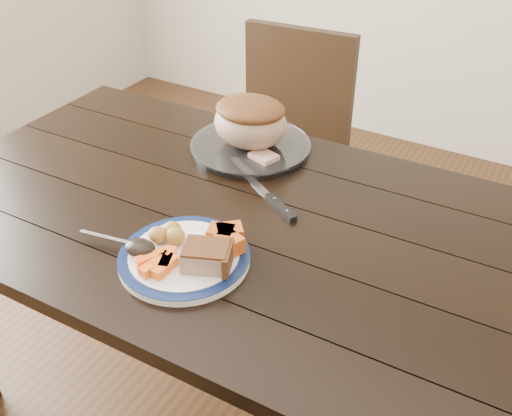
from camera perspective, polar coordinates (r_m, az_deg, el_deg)
The scene contains 15 objects.
ground at distance 1.91m, azimuth -1.86°, elevation -19.03°, with size 4.00×4.00×0.00m, color #472B16.
dining_table at distance 1.44m, azimuth -2.35°, elevation -3.37°, with size 1.62×0.94×0.75m.
chair_far at distance 2.15m, azimuth 2.90°, elevation 6.35°, with size 0.45×0.46×0.93m.
dinner_plate at distance 1.24m, azimuth -7.17°, elevation -4.98°, with size 0.28×0.28×0.02m, color white.
plate_rim at distance 1.23m, azimuth -7.20°, elevation -4.68°, with size 0.28×0.28×0.02m, color #0D1B43.
serving_platter at distance 1.64m, azimuth -0.55°, elevation 6.08°, with size 0.33×0.33×0.02m, color white.
pork_slice at distance 1.18m, azimuth -4.98°, elevation -4.87°, with size 0.10×0.08×0.04m, color tan.
roasted_potatoes at distance 1.26m, azimuth -8.73°, elevation -2.54°, with size 0.08×0.07×0.04m.
carrot_batons at distance 1.20m, azimuth -9.63°, elevation -5.40°, with size 0.08×0.10×0.02m.
pumpkin_wedges at distance 1.24m, azimuth -2.95°, elevation -2.97°, with size 0.10×0.09×0.04m.
dark_mushroom at distance 1.24m, azimuth -11.51°, elevation -3.93°, with size 0.07×0.05×0.03m, color black.
fork at distance 1.29m, azimuth -13.41°, elevation -3.27°, with size 0.18×0.05×0.00m.
roast_joint at distance 1.60m, azimuth -0.57°, elevation 8.49°, with size 0.21×0.18×0.14m, color tan.
cut_slice at distance 1.56m, azimuth 0.78°, elevation 5.12°, with size 0.07×0.06×0.02m, color tan.
carving_knife at distance 1.41m, azimuth 1.68°, elevation 0.85°, with size 0.28×0.19×0.01m.
Camera 1 is at (0.62, -0.94, 1.54)m, focal length 40.00 mm.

